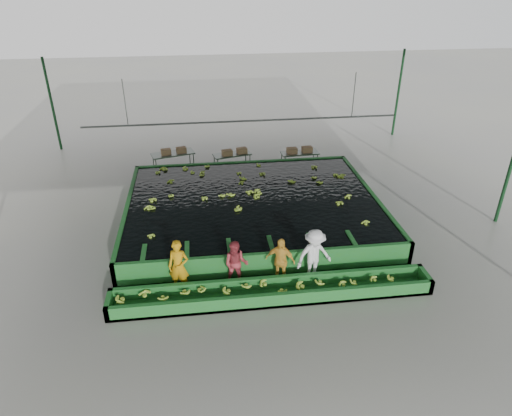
{
  "coord_description": "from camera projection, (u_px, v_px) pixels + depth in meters",
  "views": [
    {
      "loc": [
        -1.96,
        -14.61,
        9.17
      ],
      "look_at": [
        0.0,
        0.5,
        1.0
      ],
      "focal_mm": 32.0,
      "sensor_mm": 36.0,
      "label": 1
    }
  ],
  "objects": [
    {
      "name": "trough_bananas",
      "position": [
        273.0,
        288.0,
        13.99
      ],
      "size": [
        9.48,
        0.63,
        0.13
      ],
      "primitive_type": null,
      "color": "#99C335",
      "rests_on": "sorting_trough"
    },
    {
      "name": "ground",
      "position": [
        258.0,
        237.0,
        17.33
      ],
      "size": [
        80.0,
        80.0,
        0.0
      ],
      "primitive_type": "plane",
      "color": "gray",
      "rests_on": "ground"
    },
    {
      "name": "tank_water",
      "position": [
        253.0,
        200.0,
        18.24
      ],
      "size": [
        9.7,
        7.7,
        0.0
      ],
      "primitive_type": "cube",
      "color": "black",
      "rests_on": "flotation_tank"
    },
    {
      "name": "box_stack_left",
      "position": [
        174.0,
        153.0,
        22.43
      ],
      "size": [
        1.27,
        0.58,
        0.26
      ],
      "primitive_type": null,
      "rotation": [
        0.0,
        0.0,
        0.21
      ],
      "color": "olive",
      "rests_on": "packing_table_left"
    },
    {
      "name": "shed_roof",
      "position": [
        258.0,
        108.0,
        14.96
      ],
      "size": [
        20.0,
        22.0,
        0.04
      ],
      "primitive_type": "cube",
      "color": "gray",
      "rests_on": "shed_posts"
    },
    {
      "name": "box_stack_right",
      "position": [
        299.0,
        153.0,
        22.78
      ],
      "size": [
        1.31,
        0.46,
        0.28
      ],
      "primitive_type": null,
      "rotation": [
        0.0,
        0.0,
        0.09
      ],
      "color": "olive",
      "rests_on": "packing_table_right"
    },
    {
      "name": "rail_hanger_right",
      "position": [
        354.0,
        95.0,
        20.37
      ],
      "size": [
        0.04,
        0.04,
        2.0
      ],
      "primitive_type": "cylinder",
      "color": "#59605B",
      "rests_on": "shed_roof"
    },
    {
      "name": "worker_c",
      "position": [
        280.0,
        261.0,
        14.53
      ],
      "size": [
        1.04,
        0.75,
        1.64
      ],
      "primitive_type": "imported",
      "rotation": [
        0.0,
        0.0,
        -0.41
      ],
      "color": "gold",
      "rests_on": "ground"
    },
    {
      "name": "rail_hanger_left",
      "position": [
        125.0,
        103.0,
        19.24
      ],
      "size": [
        0.04,
        0.04,
        2.0
      ],
      "primitive_type": "cylinder",
      "color": "#59605B",
      "rests_on": "shed_roof"
    },
    {
      "name": "sorting_trough",
      "position": [
        273.0,
        292.0,
        14.06
      ],
      "size": [
        10.0,
        1.0,
        0.5
      ],
      "primitive_type": null,
      "color": "#1E6525",
      "rests_on": "ground"
    },
    {
      "name": "flotation_tank",
      "position": [
        253.0,
        208.0,
        18.42
      ],
      "size": [
        10.0,
        8.0,
        0.9
      ],
      "primitive_type": null,
      "color": "#1E6525",
      "rests_on": "ground"
    },
    {
      "name": "floating_bananas",
      "position": [
        250.0,
        191.0,
        18.93
      ],
      "size": [
        9.34,
        6.37,
        0.13
      ],
      "primitive_type": null,
      "color": "#99C335",
      "rests_on": "tank_water"
    },
    {
      "name": "box_stack_mid",
      "position": [
        235.0,
        154.0,
        22.6
      ],
      "size": [
        1.3,
        0.65,
        0.27
      ],
      "primitive_type": null,
      "rotation": [
        0.0,
        0.0,
        0.25
      ],
      "color": "olive",
      "rests_on": "packing_table_mid"
    },
    {
      "name": "worker_a",
      "position": [
        179.0,
        266.0,
        14.13
      ],
      "size": [
        0.74,
        0.57,
        1.79
      ],
      "primitive_type": "imported",
      "rotation": [
        0.0,
        0.0,
        -0.24
      ],
      "color": "#C4880D",
      "rests_on": "ground"
    },
    {
      "name": "shed_posts",
      "position": [
        258.0,
        177.0,
        16.14
      ],
      "size": [
        20.0,
        22.0,
        5.0
      ],
      "primitive_type": null,
      "color": "#103418",
      "rests_on": "ground"
    },
    {
      "name": "worker_b",
      "position": [
        236.0,
        264.0,
        14.38
      ],
      "size": [
        0.9,
        0.76,
        1.62
      ],
      "primitive_type": "imported",
      "rotation": [
        0.0,
        0.0,
        -0.21
      ],
      "color": "#A1323A",
      "rests_on": "ground"
    },
    {
      "name": "cableway_rail",
      "position": [
        243.0,
        121.0,
        20.28
      ],
      "size": [
        0.08,
        0.08,
        14.0
      ],
      "primitive_type": "cylinder",
      "color": "#59605B",
      "rests_on": "shed_roof"
    },
    {
      "name": "packing_table_left",
      "position": [
        174.0,
        162.0,
        22.7
      ],
      "size": [
        2.22,
        1.35,
        0.94
      ],
      "primitive_type": null,
      "rotation": [
        0.0,
        0.0,
        0.27
      ],
      "color": "#59605B",
      "rests_on": "ground"
    },
    {
      "name": "worker_d",
      "position": [
        314.0,
        255.0,
        14.61
      ],
      "size": [
        1.32,
        0.94,
        1.85
      ],
      "primitive_type": "imported",
      "rotation": [
        0.0,
        0.0,
        0.23
      ],
      "color": "silver",
      "rests_on": "ground"
    },
    {
      "name": "packing_table_right",
      "position": [
        299.0,
        160.0,
        23.02
      ],
      "size": [
        1.92,
        0.88,
        0.85
      ],
      "primitive_type": null,
      "rotation": [
        0.0,
        0.0,
        0.07
      ],
      "color": "#59605B",
      "rests_on": "ground"
    },
    {
      "name": "packing_table_mid",
      "position": [
        232.0,
        162.0,
        22.86
      ],
      "size": [
        1.98,
        1.15,
        0.84
      ],
      "primitive_type": null,
      "rotation": [
        0.0,
        0.0,
        0.23
      ],
      "color": "#59605B",
      "rests_on": "ground"
    }
  ]
}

